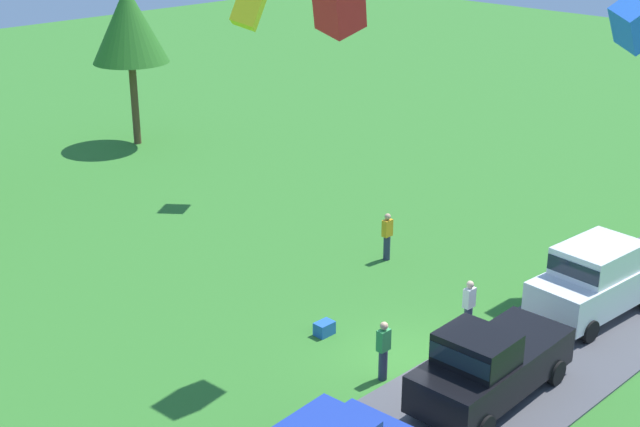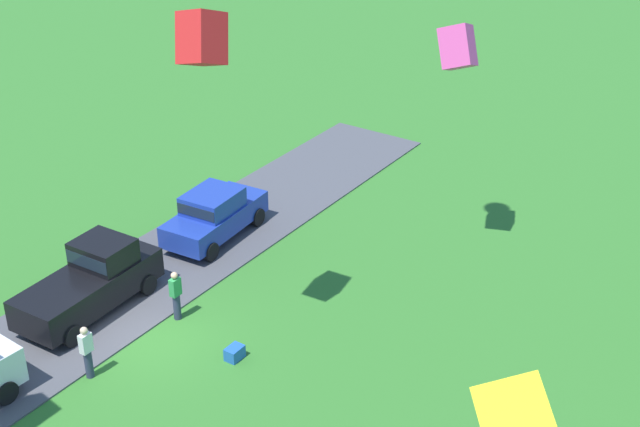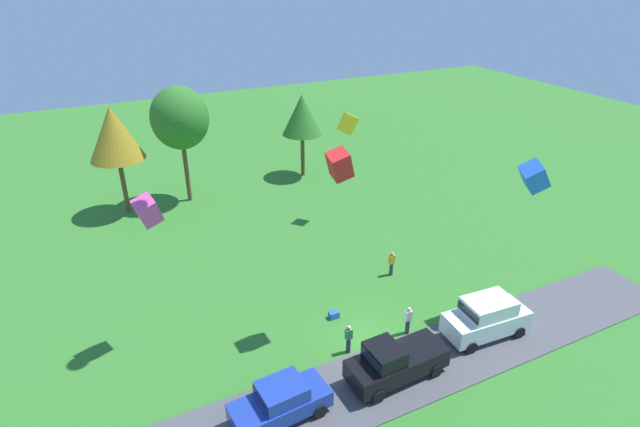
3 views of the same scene
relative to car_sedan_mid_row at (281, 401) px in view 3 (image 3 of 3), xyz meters
The scene contains 16 objects.
ground_plane 6.51m from the car_sedan_mid_row, 21.36° to the left, with size 120.00×120.00×0.00m, color #337528.
pavement_strip 6.07m from the car_sedan_mid_row, ahead, with size 36.00×4.40×0.06m, color #4C4C51.
car_sedan_mid_row is the anchor object (origin of this frame).
car_pickup_far_end 5.75m from the car_sedan_mid_row, ahead, with size 5.07×2.20×2.14m.
car_suv_by_flagpole 11.95m from the car_sedan_mid_row, ahead, with size 4.71×2.29×2.28m.
person_watching_sky 13.02m from the car_sedan_mid_row, 34.93° to the left, with size 0.36×0.24×1.71m.
person_on_lawn 8.62m from the car_sedan_mid_row, 15.27° to the left, with size 0.36×0.24×1.71m.
person_beside_suv 5.27m from the car_sedan_mid_row, 26.80° to the left, with size 0.36×0.24×1.71m.
tree_right_of_center 25.40m from the car_sedan_mid_row, 97.92° to the left, with size 4.11×4.11×8.67m.
tree_lone_near 25.42m from the car_sedan_mid_row, 86.29° to the left, with size 4.58×4.58×9.67m.
tree_far_left 28.78m from the car_sedan_mid_row, 63.76° to the left, with size 3.64×3.64×7.69m.
cooler_box 7.49m from the car_sedan_mid_row, 44.26° to the left, with size 0.56×0.40×0.40m, color blue.
kite_box_high_left 16.55m from the car_sedan_mid_row, ahead, with size 1.01×1.01×1.41m, color blue.
kite_box_topmost 10.97m from the car_sedan_mid_row, 41.30° to the left, with size 0.94×0.94×1.32m, color red.
kite_box_low_drifter 10.65m from the car_sedan_mid_row, 114.49° to the left, with size 0.93×0.93×1.30m, color #EA4C9E.
kite_box_high_right 21.20m from the car_sedan_mid_row, 53.23° to the left, with size 0.97×0.97×1.36m, color yellow.
Camera 3 is at (-11.36, -17.23, 18.14)m, focal length 28.00 mm.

